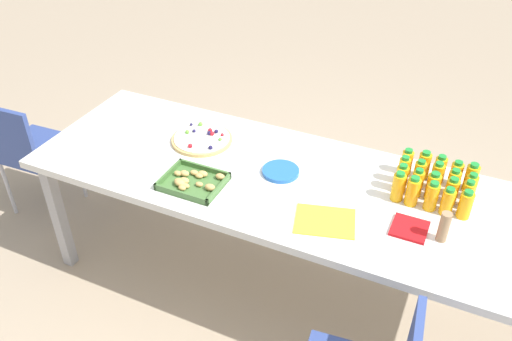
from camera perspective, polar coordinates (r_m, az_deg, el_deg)
The scene contains 29 objects.
ground_plane at distance 3.10m, azimuth 2.53°, elevation -12.06°, with size 12.00×12.00×0.00m, color tan.
party_table at distance 2.63m, azimuth 2.92°, elevation -1.87°, with size 2.54×0.86×0.75m.
chair_end at distance 3.56m, azimuth -23.18°, elevation 2.29°, with size 0.42×0.42×0.83m.
juice_bottle_0 at distance 2.67m, azimuth 21.86°, elevation -0.71°, with size 0.06×0.06×0.15m.
juice_bottle_1 at distance 2.68m, azimuth 20.44°, elevation -0.36°, with size 0.06×0.06×0.13m.
juice_bottle_2 at distance 2.68m, azimuth 18.90°, elevation 0.13°, with size 0.06×0.06×0.14m.
juice_bottle_3 at distance 2.68m, azimuth 17.38°, elevation 0.53°, with size 0.06×0.06×0.15m.
juice_bottle_4 at distance 2.69m, azimuth 15.70°, elevation 0.88°, with size 0.05×0.05×0.13m.
juice_bottle_5 at distance 2.62m, azimuth 21.80°, elevation -1.61°, with size 0.05×0.05×0.13m.
juice_bottle_6 at distance 2.61m, azimuth 20.17°, elevation -1.26°, with size 0.05×0.05×0.14m.
juice_bottle_7 at distance 2.62m, azimuth 18.62°, elevation -0.64°, with size 0.06×0.06×0.15m.
juice_bottle_8 at distance 2.63m, azimuth 16.93°, elevation -0.31°, with size 0.05×0.05×0.14m.
juice_bottle_9 at distance 2.62m, azimuth 15.37°, elevation 0.02°, with size 0.05×0.05×0.15m.
juice_bottle_10 at distance 2.55m, azimuth 21.52°, elevation -2.45°, with size 0.05×0.05×0.15m.
juice_bottle_11 at distance 2.56m, azimuth 20.02°, elevation -2.10°, with size 0.06×0.06×0.14m.
juice_bottle_12 at distance 2.56m, azimuth 18.26°, elevation -1.61°, with size 0.06×0.06×0.14m.
juice_bottle_13 at distance 2.56m, azimuth 16.72°, elevation -1.28°, with size 0.05×0.05×0.14m.
juice_bottle_14 at distance 2.57m, azimuth 15.16°, elevation -0.81°, with size 0.06×0.06×0.14m.
juice_bottle_15 at distance 2.50m, azimuth 21.33°, elevation -3.41°, with size 0.06×0.06×0.14m.
juice_bottle_16 at distance 2.49m, azimuth 19.66°, elevation -3.13°, with size 0.06×0.06×0.14m.
juice_bottle_17 at distance 2.49m, azimuth 18.14°, elevation -2.62°, with size 0.06×0.06×0.15m.
juice_bottle_18 at distance 2.50m, azimuth 16.28°, elevation -2.14°, with size 0.06×0.06×0.15m.
juice_bottle_19 at distance 2.51m, azimuth 14.86°, elevation -1.68°, with size 0.06×0.06×0.15m.
fruit_pizza at distance 2.87m, azimuth -5.74°, elevation 3.35°, with size 0.32×0.32×0.04m.
snack_tray at distance 2.56m, azimuth -6.70°, elevation -1.18°, with size 0.29×0.24×0.04m.
plate_stack at distance 2.62m, azimuth 2.64°, elevation -0.09°, with size 0.18×0.18×0.02m.
napkin_stack at distance 2.39m, azimuth 15.97°, elevation -5.92°, with size 0.15×0.15×0.01m, color red.
cardboard_tube at distance 2.34m, azimuth 19.31°, elevation -5.67°, with size 0.04×0.04×0.14m, color #9E7A56.
paper_folder at distance 2.36m, azimuth 7.33°, elevation -5.34°, with size 0.26×0.20×0.01m, color yellow.
Camera 1 is at (-0.76, 1.94, 2.30)m, focal length 37.71 mm.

